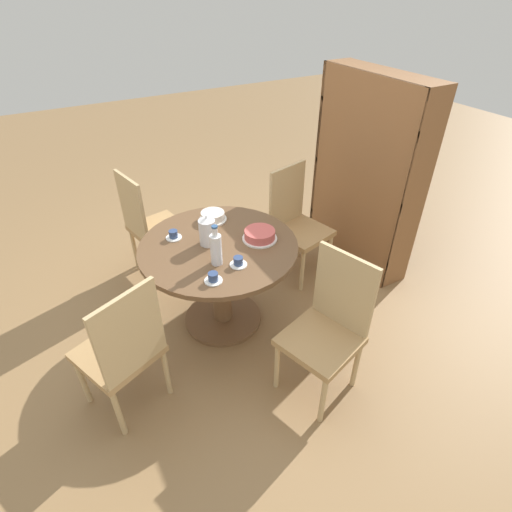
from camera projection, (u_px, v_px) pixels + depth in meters
ground_plane at (223, 319)px, 3.17m from camera, size 14.00×14.00×0.00m
dining_table at (220, 267)px, 2.87m from camera, size 1.11×1.11×0.71m
chair_a at (297, 222)px, 3.42m from camera, size 0.51×0.51×0.97m
chair_b at (150, 224)px, 3.39m from camera, size 0.50×0.50×0.97m
chair_c at (123, 349)px, 2.27m from camera, size 0.55×0.55×0.97m
chair_d at (328, 326)px, 2.42m from camera, size 0.52×0.52×0.97m
bookshelf at (362, 178)px, 3.45m from camera, size 1.08×0.28×1.65m
coffee_pot at (207, 231)px, 2.71m from camera, size 0.11×0.11×0.22m
water_bottle at (216, 249)px, 2.51m from camera, size 0.07×0.07×0.28m
cake_main at (260, 235)px, 2.79m from camera, size 0.25×0.25×0.07m
cake_second at (213, 216)px, 3.01m from camera, size 0.21×0.21×0.07m
cup_a at (174, 235)px, 2.81m from camera, size 0.11×0.11×0.06m
cup_b at (213, 278)px, 2.42m from camera, size 0.11×0.11×0.06m
cup_c at (238, 262)px, 2.55m from camera, size 0.11×0.11×0.06m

